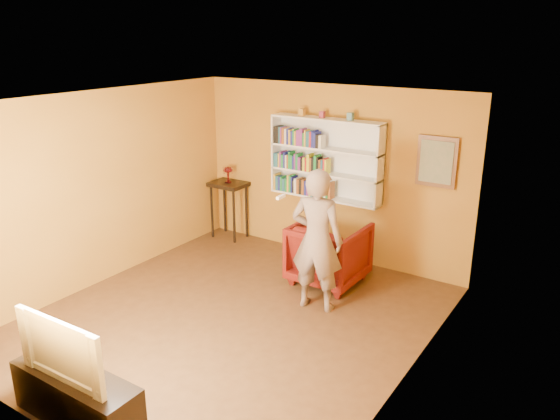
# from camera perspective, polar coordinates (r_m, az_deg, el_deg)

# --- Properties ---
(room_shell) EXTENTS (5.30, 5.80, 2.88)m
(room_shell) POSITION_cam_1_polar(r_m,az_deg,el_deg) (6.57, -5.30, -3.54)
(room_shell) COLOR #462C16
(room_shell) RESTS_ON ground
(bookshelf) EXTENTS (1.80, 0.29, 1.23)m
(bookshelf) POSITION_cam_1_polar(r_m,az_deg,el_deg) (8.32, 4.98, 5.36)
(bookshelf) COLOR white
(bookshelf) RESTS_ON room_shell
(books_row_lower) EXTENTS (1.02, 0.19, 0.27)m
(books_row_lower) POSITION_cam_1_polar(r_m,az_deg,el_deg) (8.51, 2.50, 2.48)
(books_row_lower) COLOR gold
(books_row_lower) RESTS_ON bookshelf
(books_row_middle) EXTENTS (0.94, 0.19, 0.27)m
(books_row_middle) POSITION_cam_1_polar(r_m,az_deg,el_deg) (8.44, 2.28, 5.00)
(books_row_middle) COLOR #205C78
(books_row_middle) RESTS_ON bookshelf
(books_row_upper) EXTENTS (0.84, 0.19, 0.27)m
(books_row_upper) POSITION_cam_1_polar(r_m,az_deg,el_deg) (8.39, 1.95, 7.61)
(books_row_upper) COLOR black
(books_row_upper) RESTS_ON bookshelf
(ornament_left) EXTENTS (0.08, 0.08, 0.11)m
(ornament_left) POSITION_cam_1_polar(r_m,az_deg,el_deg) (8.35, 2.31, 10.17)
(ornament_left) COLOR #B58333
(ornament_left) RESTS_ON bookshelf
(ornament_centre) EXTENTS (0.07, 0.07, 0.10)m
(ornament_centre) POSITION_cam_1_polar(r_m,az_deg,el_deg) (8.18, 4.43, 9.92)
(ornament_centre) COLOR #98324E
(ornament_centre) RESTS_ON bookshelf
(ornament_right) EXTENTS (0.08, 0.08, 0.11)m
(ornament_right) POSITION_cam_1_polar(r_m,az_deg,el_deg) (7.97, 7.37, 9.65)
(ornament_right) COLOR slate
(ornament_right) RESTS_ON bookshelf
(framed_painting) EXTENTS (0.55, 0.05, 0.70)m
(framed_painting) POSITION_cam_1_polar(r_m,az_deg,el_deg) (7.71, 16.05, 4.86)
(framed_painting) COLOR brown
(framed_painting) RESTS_ON room_shell
(console_table) EXTENTS (0.60, 0.46, 0.99)m
(console_table) POSITION_cam_1_polar(r_m,az_deg,el_deg) (9.36, -5.39, 1.88)
(console_table) COLOR black
(console_table) RESTS_ON ground
(ruby_lustre) EXTENTS (0.17, 0.17, 0.27)m
(ruby_lustre) POSITION_cam_1_polar(r_m,az_deg,el_deg) (9.26, -5.46, 4.07)
(ruby_lustre) COLOR maroon
(ruby_lustre) RESTS_ON console_table
(armchair) EXTENTS (0.96, 0.99, 0.89)m
(armchair) POSITION_cam_1_polar(r_m,az_deg,el_deg) (7.79, 5.14, -4.47)
(armchair) COLOR #4B0605
(armchair) RESTS_ON ground
(person) EXTENTS (0.74, 0.55, 1.86)m
(person) POSITION_cam_1_polar(r_m,az_deg,el_deg) (6.89, 3.88, -3.18)
(person) COLOR #746055
(person) RESTS_ON ground
(game_remote) EXTENTS (0.04, 0.15, 0.04)m
(game_remote) POSITION_cam_1_polar(r_m,az_deg,el_deg) (6.56, 0.09, 1.37)
(game_remote) COLOR white
(game_remote) RESTS_ON person
(tv_cabinet) EXTENTS (1.37, 0.41, 0.49)m
(tv_cabinet) POSITION_cam_1_polar(r_m,az_deg,el_deg) (5.60, -20.42, -17.92)
(tv_cabinet) COLOR black
(tv_cabinet) RESTS_ON ground
(television) EXTENTS (1.06, 0.17, 0.61)m
(television) POSITION_cam_1_polar(r_m,az_deg,el_deg) (5.30, -21.09, -13.10)
(television) COLOR black
(television) RESTS_ON tv_cabinet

